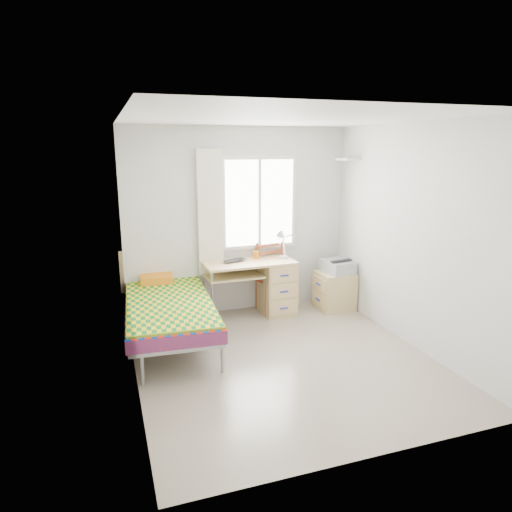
{
  "coord_description": "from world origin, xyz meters",
  "views": [
    {
      "loc": [
        -1.8,
        -4.35,
        2.33
      ],
      "look_at": [
        -0.15,
        0.55,
        1.08
      ],
      "focal_mm": 32.0,
      "sensor_mm": 36.0,
      "label": 1
    }
  ],
  "objects_px": {
    "desk": "(272,284)",
    "cabinet": "(334,291)",
    "printer": "(338,266)",
    "bed": "(168,304)",
    "chair": "(273,273)"
  },
  "relations": [
    {
      "from": "chair",
      "to": "printer",
      "type": "bearing_deg",
      "value": -31.28
    },
    {
      "from": "bed",
      "to": "cabinet",
      "type": "bearing_deg",
      "value": 10.93
    },
    {
      "from": "cabinet",
      "to": "printer",
      "type": "xyz_separation_m",
      "value": [
        0.04,
        -0.0,
        0.37
      ]
    },
    {
      "from": "desk",
      "to": "printer",
      "type": "distance_m",
      "value": 1.0
    },
    {
      "from": "bed",
      "to": "chair",
      "type": "relative_size",
      "value": 2.22
    },
    {
      "from": "cabinet",
      "to": "printer",
      "type": "relative_size",
      "value": 1.16
    },
    {
      "from": "desk",
      "to": "cabinet",
      "type": "xyz_separation_m",
      "value": [
        0.93,
        -0.14,
        -0.15
      ]
    },
    {
      "from": "desk",
      "to": "printer",
      "type": "relative_size",
      "value": 2.66
    },
    {
      "from": "bed",
      "to": "printer",
      "type": "relative_size",
      "value": 4.64
    },
    {
      "from": "bed",
      "to": "chair",
      "type": "xyz_separation_m",
      "value": [
        1.59,
        0.55,
        0.1
      ]
    },
    {
      "from": "desk",
      "to": "printer",
      "type": "xyz_separation_m",
      "value": [
        0.96,
        -0.14,
        0.22
      ]
    },
    {
      "from": "desk",
      "to": "cabinet",
      "type": "relative_size",
      "value": 2.3
    },
    {
      "from": "printer",
      "to": "bed",
      "type": "bearing_deg",
      "value": 179.74
    },
    {
      "from": "desk",
      "to": "chair",
      "type": "height_order",
      "value": "chair"
    },
    {
      "from": "desk",
      "to": "bed",
      "type": "bearing_deg",
      "value": -164.45
    }
  ]
}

